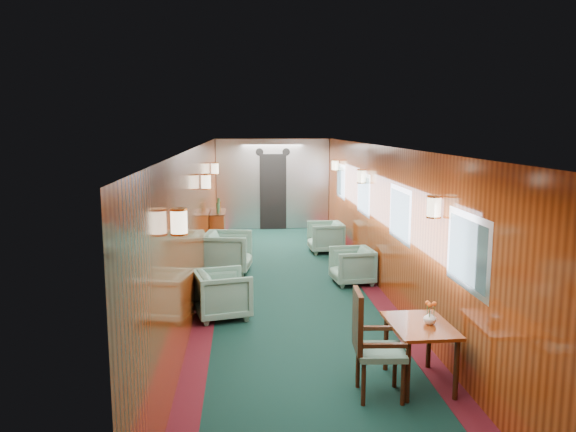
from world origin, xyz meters
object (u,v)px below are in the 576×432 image
Objects in this scene: side_chair at (370,340)px; armchair_left_far at (228,252)px; dining_table at (420,334)px; armchair_left_near at (223,294)px; armchair_right_near at (352,266)px; credenza at (218,232)px; armchair_right_far at (325,237)px.

side_chair is 1.30× the size of armchair_left_far.
armchair_left_near is at bearing 131.46° from dining_table.
side_chair is 1.59× the size of armchair_right_near.
side_chair reaches higher than armchair_left_far.
armchair_left_far is at bearing -81.63° from credenza.
dining_table is 6.95m from credenza.
armchair_right_far is (-0.10, 2.51, 0.02)m from armchair_right_near.
armchair_right_near is (2.18, 1.58, -0.03)m from armchair_left_near.
armchair_left_far is at bearing 110.72° from side_chair.
dining_table is 0.63m from side_chair.
side_chair is 2.97m from armchair_left_near.
credenza is (-1.81, 6.75, -0.14)m from side_chair.
armchair_right_near is 2.51m from armchair_right_far.
armchair_left_far is at bearing 112.41° from dining_table.
dining_table is 1.24× the size of armchair_right_far.
side_chair is 6.99m from credenza.
armchair_right_far is at bearing 176.61° from armchair_right_near.
dining_table is 1.21× the size of armchair_left_near.
armchair_right_far is at bearing -44.11° from armchair_left_far.
dining_table is 6.39m from armchair_right_far.
credenza is 2.34m from armchair_right_far.
credenza is 1.70× the size of armchair_right_near.
armchair_left_near is (-2.15, 2.29, -0.22)m from dining_table.
dining_table reaches higher than armchair_right_far.
armchair_left_near is at bearing -171.77° from armchair_left_far.
side_chair is 1.47× the size of armchair_left_near.
side_chair reaches higher than armchair_right_far.
side_chair is 4.16m from armchair_right_near.
armchair_right_near is (2.43, -2.65, -0.15)m from credenza.
armchair_left_far is 2.36m from armchair_right_near.
credenza is 1.39× the size of armchair_left_far.
credenza is at bearing 16.75° from armchair_left_far.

